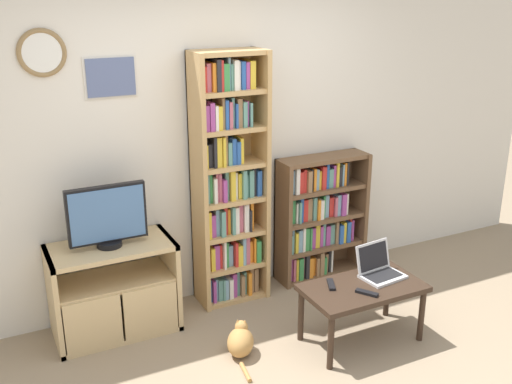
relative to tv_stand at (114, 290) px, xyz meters
name	(u,v)px	position (x,y,z in m)	size (l,w,h in m)	color
wall_back	(209,142)	(0.90, 0.31, 0.95)	(6.76, 0.09, 2.60)	silver
tv_stand	(114,290)	(0.00, 0.00, 0.00)	(0.90, 0.47, 0.70)	tan
television	(107,217)	(-0.01, 0.01, 0.58)	(0.56, 0.18, 0.46)	black
bookshelf_tall	(227,184)	(0.98, 0.12, 0.64)	(0.57, 0.31, 2.04)	tan
bookshelf_short	(317,218)	(1.84, 0.15, 0.19)	(0.82, 0.26, 1.11)	brown
coffee_table	(363,292)	(1.58, -0.91, 0.04)	(0.87, 0.48, 0.45)	#332319
laptop	(379,268)	(1.77, -0.83, 0.15)	(0.33, 0.29, 0.24)	silver
remote_near_laptop	(331,284)	(1.37, -0.81, 0.10)	(0.11, 0.16, 0.02)	black
remote_far_from_laptop	(367,293)	(1.53, -1.02, 0.10)	(0.12, 0.16, 0.02)	black
cat	(241,341)	(0.71, -0.68, -0.25)	(0.29, 0.48, 0.24)	#B78447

